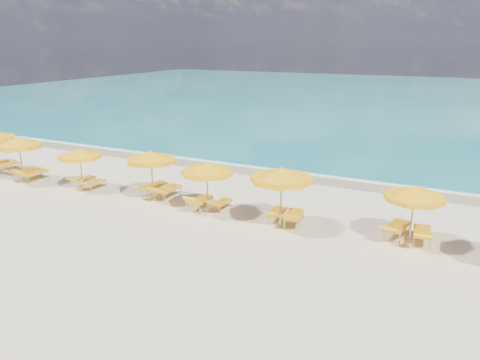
% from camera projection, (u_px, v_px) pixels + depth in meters
% --- Properties ---
extents(ground_plane, '(120.00, 120.00, 0.00)m').
position_uv_depth(ground_plane, '(225.00, 215.00, 20.39)').
color(ground_plane, beige).
extents(ocean, '(120.00, 80.00, 0.30)m').
position_uv_depth(ocean, '(397.00, 98.00, 61.57)').
color(ocean, '#157478').
rests_on(ocean, ground).
extents(wet_sand_band, '(120.00, 2.60, 0.01)m').
position_uv_depth(wet_sand_band, '(286.00, 174.00, 26.74)').
color(wet_sand_band, tan).
rests_on(wet_sand_band, ground).
extents(foam_line, '(120.00, 1.20, 0.03)m').
position_uv_depth(foam_line, '(291.00, 170.00, 27.43)').
color(foam_line, white).
rests_on(foam_line, ground).
extents(whitecap_near, '(14.00, 0.36, 0.05)m').
position_uv_depth(whitecap_near, '(259.00, 135.00, 37.54)').
color(whitecap_near, white).
rests_on(whitecap_near, ground).
extents(whitecap_far, '(18.00, 0.30, 0.05)m').
position_uv_depth(whitecap_far, '(453.00, 135.00, 37.57)').
color(whitecap_far, white).
rests_on(whitecap_far, ground).
extents(umbrella_1, '(3.21, 3.21, 2.50)m').
position_uv_depth(umbrella_1, '(19.00, 143.00, 24.67)').
color(umbrella_1, tan).
rests_on(umbrella_1, ground).
extents(umbrella_2, '(2.37, 2.37, 2.17)m').
position_uv_depth(umbrella_2, '(80.00, 154.00, 23.46)').
color(umbrella_2, tan).
rests_on(umbrella_2, ground).
extents(umbrella_3, '(3.06, 3.06, 2.41)m').
position_uv_depth(umbrella_3, '(151.00, 157.00, 21.95)').
color(umbrella_3, tan).
rests_on(umbrella_3, ground).
extents(umbrella_4, '(3.05, 3.05, 2.33)m').
position_uv_depth(umbrella_4, '(207.00, 169.00, 20.16)').
color(umbrella_4, tan).
rests_on(umbrella_4, ground).
extents(umbrella_5, '(3.02, 3.02, 2.57)m').
position_uv_depth(umbrella_5, '(282.00, 175.00, 18.52)').
color(umbrella_5, tan).
rests_on(umbrella_5, ground).
extents(umbrella_6, '(2.44, 2.44, 2.28)m').
position_uv_depth(umbrella_6, '(414.00, 194.00, 17.07)').
color(umbrella_6, tan).
rests_on(umbrella_6, ground).
extents(lounger_0_right, '(0.86, 1.80, 0.73)m').
position_uv_depth(lounger_0_right, '(7.00, 167.00, 27.38)').
color(lounger_0_right, '#A5A8AD').
rests_on(lounger_0_right, ground).
extents(lounger_1_left, '(0.89, 1.89, 0.71)m').
position_uv_depth(lounger_1_left, '(25.00, 174.00, 25.90)').
color(lounger_1_left, '#A5A8AD').
rests_on(lounger_1_left, ground).
extents(lounger_1_right, '(0.73, 2.00, 0.93)m').
position_uv_depth(lounger_1_right, '(34.00, 176.00, 25.37)').
color(lounger_1_right, '#A5A8AD').
rests_on(lounger_1_right, ground).
extents(lounger_2_left, '(0.55, 1.64, 0.64)m').
position_uv_depth(lounger_2_left, '(84.00, 182.00, 24.58)').
color(lounger_2_left, '#A5A8AD').
rests_on(lounger_2_left, ground).
extents(lounger_2_right, '(0.60, 1.65, 0.66)m').
position_uv_depth(lounger_2_right, '(94.00, 185.00, 23.93)').
color(lounger_2_right, '#A5A8AD').
rests_on(lounger_2_right, ground).
extents(lounger_3_left, '(0.94, 2.13, 0.76)m').
position_uv_depth(lounger_3_left, '(153.00, 189.00, 23.17)').
color(lounger_3_left, '#A5A8AD').
rests_on(lounger_3_left, ground).
extents(lounger_3_right, '(0.71, 2.04, 0.87)m').
position_uv_depth(lounger_3_right, '(167.00, 193.00, 22.59)').
color(lounger_3_right, '#A5A8AD').
rests_on(lounger_3_right, ground).
extents(lounger_4_left, '(0.77, 1.91, 0.90)m').
position_uv_depth(lounger_4_left, '(200.00, 204.00, 21.11)').
color(lounger_4_left, '#A5A8AD').
rests_on(lounger_4_left, ground).
extents(lounger_4_right, '(0.60, 1.62, 0.70)m').
position_uv_depth(lounger_4_right, '(221.00, 206.00, 20.99)').
color(lounger_4_right, '#A5A8AD').
rests_on(lounger_4_right, ground).
extents(lounger_5_left, '(0.81, 1.81, 0.74)m').
position_uv_depth(lounger_5_left, '(277.00, 216.00, 19.76)').
color(lounger_5_left, '#A5A8AD').
rests_on(lounger_5_left, ground).
extents(lounger_5_right, '(1.03, 2.04, 0.86)m').
position_uv_depth(lounger_5_right, '(294.00, 219.00, 19.26)').
color(lounger_5_right, '#A5A8AD').
rests_on(lounger_5_right, ground).
extents(lounger_6_left, '(0.90, 2.10, 0.82)m').
position_uv_depth(lounger_6_left, '(396.00, 231.00, 18.08)').
color(lounger_6_left, '#A5A8AD').
rests_on(lounger_6_left, ground).
extents(lounger_6_right, '(0.83, 1.98, 0.78)m').
position_uv_depth(lounger_6_right, '(422.00, 236.00, 17.61)').
color(lounger_6_right, '#A5A8AD').
rests_on(lounger_6_right, ground).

